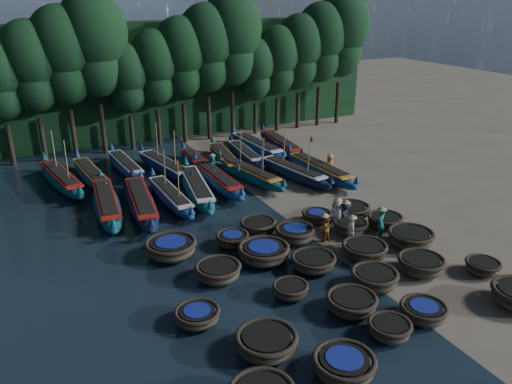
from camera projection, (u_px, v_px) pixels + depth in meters
name	position (u px, v px, depth m)	size (l,w,h in m)	color
ground	(305.00, 233.00, 27.37)	(120.00, 120.00, 0.00)	#7D705B
foliage_wall	(169.00, 79.00, 45.00)	(40.00, 3.00, 10.00)	black
coracle_1	(344.00, 365.00, 17.05)	(2.73, 2.73, 0.73)	#4D4430
coracle_2	(389.00, 329.00, 18.92)	(1.89, 1.89, 0.69)	#4D4430
coracle_3	(423.00, 311.00, 19.97)	(2.00, 2.00, 0.67)	#4D4430
coracle_5	(266.00, 342.00, 18.08)	(2.64, 2.64, 0.80)	#4D4430
coracle_6	(352.00, 303.00, 20.44)	(2.50, 2.50, 0.75)	#4D4430
coracle_7	(374.00, 278.00, 22.10)	(2.30, 2.30, 0.83)	#4D4430
coracle_8	(421.00, 264.00, 23.31)	(2.23, 2.23, 0.79)	#4D4430
coracle_9	(483.00, 266.00, 23.27)	(1.66, 1.66, 0.65)	#4D4430
coracle_10	(197.00, 315.00, 19.75)	(1.94, 1.94, 0.63)	#4D4430
coracle_11	(290.00, 290.00, 21.47)	(1.82, 1.82, 0.64)	#4D4430
coracle_12	(313.00, 262.00, 23.58)	(2.27, 2.27, 0.74)	#4D4430
coracle_13	(365.00, 250.00, 24.68)	(2.28, 2.28, 0.74)	#4D4430
coracle_14	(411.00, 238.00, 25.78)	(2.64, 2.64, 0.84)	#4D4430
coracle_15	(218.00, 271.00, 22.75)	(2.27, 2.27, 0.77)	#4D4430
coracle_16	(264.00, 252.00, 24.31)	(3.14, 3.14, 0.84)	#4D4430
coracle_17	(295.00, 233.00, 26.23)	(2.37, 2.37, 0.84)	#4D4430
coracle_18	(351.00, 226.00, 27.10)	(2.07, 2.07, 0.77)	#4D4430
coracle_19	(385.00, 221.00, 27.80)	(2.06, 2.06, 0.77)	#4D4430
coracle_20	(171.00, 247.00, 24.76)	(3.06, 3.06, 0.85)	#4D4430
coracle_21	(232.00, 239.00, 25.80)	(1.75, 1.75, 0.70)	#4D4430
coracle_22	(258.00, 226.00, 27.10)	(2.40, 2.40, 0.79)	#4D4430
coracle_23	(317.00, 216.00, 28.51)	(2.10, 2.10, 0.65)	#4D4430
coracle_24	(351.00, 210.00, 29.16)	(2.74, 2.74, 0.76)	#4D4430
long_boat_1	(107.00, 204.00, 29.68)	(2.35, 8.50, 1.50)	#0D494D
long_boat_2	(141.00, 202.00, 29.84)	(2.55, 8.73, 1.55)	#10153D
long_boat_3	(170.00, 196.00, 30.91)	(1.52, 7.71, 3.27)	navy
long_boat_4	(197.00, 188.00, 32.03)	(2.91, 8.54, 1.52)	#0D494D
long_boat_5	(216.00, 179.00, 33.66)	(1.55, 8.42, 1.48)	navy
long_boat_6	(249.00, 174.00, 34.73)	(2.66, 7.96, 3.43)	#0D494D
long_boat_7	(293.00, 172.00, 35.11)	(2.67, 7.83, 3.37)	#10153D
long_boat_8	(320.00, 170.00, 35.41)	(1.79, 8.47, 1.49)	navy
long_boat_9	(61.00, 179.00, 33.65)	(2.83, 8.48, 3.65)	#0D494D
long_boat_10	(91.00, 175.00, 34.53)	(2.06, 7.92, 1.40)	navy
long_boat_11	(125.00, 166.00, 36.43)	(1.77, 7.71, 1.36)	navy
long_boat_12	(165.00, 166.00, 36.13)	(2.83, 8.24, 3.55)	#10153D
long_boat_13	(198.00, 163.00, 36.91)	(1.63, 7.60, 1.34)	navy
long_boat_14	(225.00, 158.00, 37.99)	(2.49, 7.86, 1.40)	#0D494D
long_boat_15	(245.00, 154.00, 39.15)	(1.95, 7.30, 1.29)	#10153D
long_boat_16	(257.00, 146.00, 40.81)	(2.00, 8.59, 1.51)	navy
long_boat_17	(280.00, 144.00, 41.31)	(2.39, 8.55, 1.51)	#10153D
fisherman_0	(337.00, 213.00, 27.48)	(0.74, 0.97, 2.00)	silver
fisherman_1	(381.00, 222.00, 26.45)	(0.76, 0.68, 1.94)	#1A6E67
fisherman_2	(324.00, 227.00, 26.19)	(0.82, 0.69, 1.72)	#B06817
fisherman_3	(345.00, 215.00, 27.49)	(1.23, 0.96, 1.87)	black
fisherman_4	(351.00, 230.00, 25.58)	(0.80, 1.09, 1.91)	silver
fisherman_5	(213.00, 165.00, 35.42)	(1.60, 0.71, 1.86)	#1A6E67
fisherman_6	(330.00, 165.00, 35.60)	(0.89, 0.71, 1.78)	#B06817
tree_2	(31.00, 65.00, 36.47)	(4.51, 4.51, 10.63)	black
tree_3	(63.00, 54.00, 37.18)	(4.92, 4.92, 11.60)	black
tree_4	(93.00, 44.00, 37.89)	(5.34, 5.34, 12.58)	black
tree_5	(127.00, 77.00, 39.85)	(3.68, 3.68, 8.68)	black
tree_6	(154.00, 67.00, 40.56)	(4.09, 4.09, 9.65)	black
tree_7	(181.00, 57.00, 41.28)	(4.51, 4.51, 10.63)	black
tree_8	(206.00, 47.00, 41.99)	(4.92, 4.92, 11.60)	black
tree_9	(231.00, 38.00, 42.70)	(5.34, 5.34, 12.58)	black
tree_10	(255.00, 68.00, 44.66)	(3.68, 3.68, 8.68)	black
tree_11	(278.00, 59.00, 45.37)	(4.09, 4.09, 9.65)	black
tree_12	(300.00, 50.00, 46.08)	(4.51, 4.51, 10.63)	black
tree_13	(321.00, 42.00, 46.79)	(4.92, 4.92, 11.60)	black
tree_14	(341.00, 33.00, 47.51)	(5.34, 5.34, 12.58)	black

